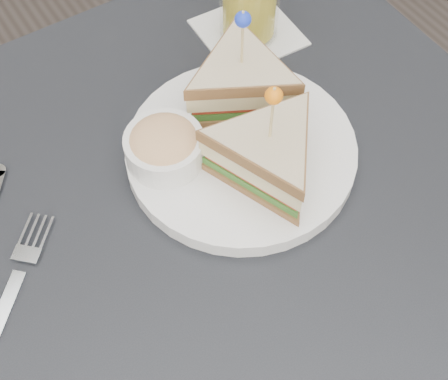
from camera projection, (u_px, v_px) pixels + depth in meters
table at (221, 257)px, 0.75m from camera, size 0.80×0.80×0.75m
plate_meal at (242, 128)px, 0.71m from camera, size 0.35×0.35×0.16m
cutlery_fork at (13, 288)px, 0.65m from camera, size 0.15×0.16×0.01m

